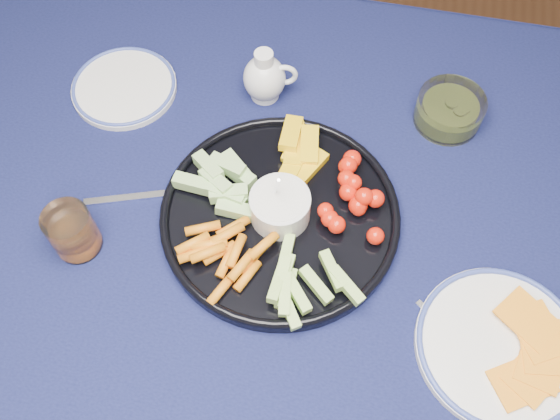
% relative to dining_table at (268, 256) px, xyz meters
% --- Properties ---
extents(dining_table, '(1.67, 1.07, 0.75)m').
position_rel_dining_table_xyz_m(dining_table, '(0.00, 0.00, 0.00)').
color(dining_table, '#4C3319').
rests_on(dining_table, ground).
extents(crudite_platter, '(0.36, 0.36, 0.12)m').
position_rel_dining_table_xyz_m(crudite_platter, '(0.01, 0.02, 0.11)').
color(crudite_platter, black).
rests_on(crudite_platter, dining_table).
extents(creamer_pitcher, '(0.09, 0.07, 0.10)m').
position_rel_dining_table_xyz_m(creamer_pitcher, '(-0.06, 0.26, 0.13)').
color(creamer_pitcher, white).
rests_on(creamer_pitcher, dining_table).
extents(pickle_bowl, '(0.11, 0.11, 0.05)m').
position_rel_dining_table_xyz_m(pickle_bowl, '(0.25, 0.27, 0.11)').
color(pickle_bowl, silver).
rests_on(pickle_bowl, dining_table).
extents(cheese_plate, '(0.23, 0.23, 0.03)m').
position_rel_dining_table_xyz_m(cheese_plate, '(0.35, -0.11, 0.10)').
color(cheese_plate, white).
rests_on(cheese_plate, dining_table).
extents(juice_tumbler, '(0.07, 0.07, 0.08)m').
position_rel_dining_table_xyz_m(juice_tumbler, '(-0.27, -0.08, 0.12)').
color(juice_tumbler, silver).
rests_on(juice_tumbler, dining_table).
extents(fork_left, '(0.19, 0.08, 0.00)m').
position_rel_dining_table_xyz_m(fork_left, '(-0.18, 0.03, 0.09)').
color(fork_left, white).
rests_on(fork_left, dining_table).
extents(fork_right, '(0.12, 0.10, 0.00)m').
position_rel_dining_table_xyz_m(fork_right, '(0.30, -0.12, 0.09)').
color(fork_right, white).
rests_on(fork_right, dining_table).
extents(side_plate_extra, '(0.18, 0.18, 0.01)m').
position_rel_dining_table_xyz_m(side_plate_extra, '(-0.30, 0.22, 0.10)').
color(side_plate_extra, white).
rests_on(side_plate_extra, dining_table).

